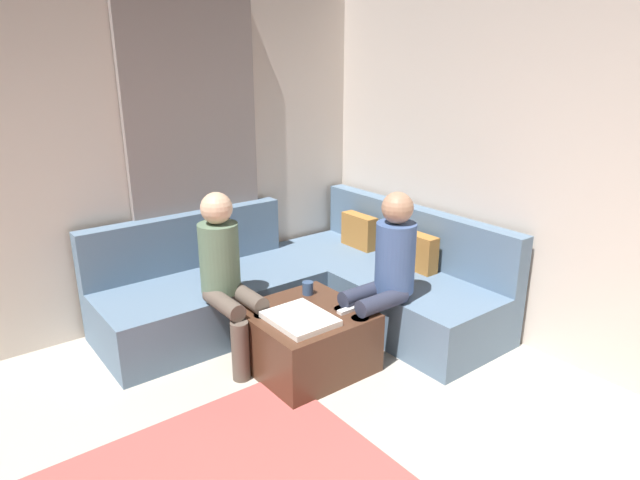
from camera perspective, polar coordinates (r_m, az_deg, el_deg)
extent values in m
cube|color=beige|center=(4.29, -29.39, 6.51)|extent=(0.12, 6.00, 2.70)
cube|color=gray|center=(4.58, -12.76, 7.77)|extent=(0.06, 1.10, 2.50)
cube|color=slate|center=(4.65, 6.46, -5.17)|extent=(2.10, 0.85, 0.42)
cube|color=slate|center=(4.74, 9.75, 0.75)|extent=(2.10, 0.14, 0.45)
cube|color=slate|center=(4.44, -11.36, -6.59)|extent=(0.85, 1.70, 0.42)
cube|color=slate|center=(4.59, -13.71, -0.10)|extent=(0.14, 1.70, 0.45)
cube|color=#B27233|center=(4.98, 4.07, 0.61)|extent=(0.36, 0.12, 0.36)
cube|color=#B27233|center=(4.52, 9.97, -1.55)|extent=(0.36, 0.12, 0.36)
cube|color=#4C2D1E|center=(3.87, -1.45, -10.18)|extent=(0.76, 0.76, 0.42)
cube|color=white|center=(3.63, -2.08, -8.15)|extent=(0.44, 0.36, 0.04)
cylinder|color=#334C72|center=(4.01, -1.27, -5.00)|extent=(0.08, 0.08, 0.10)
cube|color=white|center=(3.76, 2.88, -7.26)|extent=(0.05, 0.15, 0.02)
cylinder|color=#2D3347|center=(3.79, 4.09, -10.89)|extent=(0.12, 0.12, 0.42)
cylinder|color=#2D3347|center=(3.91, 2.31, -9.88)|extent=(0.12, 0.12, 0.42)
cylinder|color=#2D3347|center=(3.79, 6.46, -6.38)|extent=(0.12, 0.40, 0.12)
cylinder|color=#2D3347|center=(3.91, 4.62, -5.52)|extent=(0.12, 0.40, 0.12)
cylinder|color=#3F598C|center=(3.88, 7.80, -1.81)|extent=(0.28, 0.28, 0.50)
sphere|color=tan|center=(3.78, 8.03, 3.33)|extent=(0.22, 0.22, 0.22)
cylinder|color=brown|center=(3.84, -5.88, -10.54)|extent=(0.12, 0.12, 0.42)
cylinder|color=brown|center=(3.76, -8.25, -11.30)|extent=(0.12, 0.12, 0.42)
cylinder|color=brown|center=(3.87, -7.59, -5.86)|extent=(0.40, 0.12, 0.12)
cylinder|color=brown|center=(3.79, -9.95, -6.51)|extent=(0.40, 0.12, 0.12)
cylinder|color=#597259|center=(3.90, -10.38, -1.85)|extent=(0.28, 0.28, 0.50)
sphere|color=#D8AD8C|center=(3.79, -10.69, 3.26)|extent=(0.22, 0.22, 0.22)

